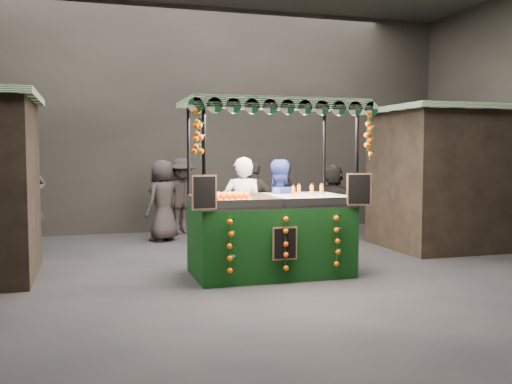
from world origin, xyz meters
name	(u,v)px	position (x,y,z in m)	size (l,w,h in m)	color
ground	(256,277)	(0.00, 0.00, 0.00)	(12.00, 12.00, 0.00)	black
market_hall	(256,35)	(0.00, 0.00, 3.38)	(12.10, 10.10, 5.05)	black
neighbour_stall_right	(458,177)	(4.40, 1.50, 1.31)	(3.00, 2.20, 2.60)	black
juice_stall	(272,222)	(0.26, 0.07, 0.77)	(2.58, 1.52, 2.50)	black
vendor_grey	(243,211)	(0.06, 0.94, 0.85)	(0.70, 0.55, 1.70)	gray
vendor_blue	(277,212)	(0.61, 0.87, 0.83)	(0.86, 0.69, 1.66)	navy
shopper_0	(25,202)	(-3.31, 2.81, 0.92)	(0.75, 0.58, 1.84)	#2D2824
shopper_1	(286,200)	(1.56, 3.16, 0.80)	(0.87, 0.73, 1.60)	#2E2925
shopper_2	(255,204)	(0.73, 2.53, 0.79)	(0.97, 0.87, 1.58)	black
shopper_3	(182,196)	(-0.31, 4.60, 0.82)	(1.22, 1.03, 1.64)	black
shopper_4	(163,201)	(-0.85, 3.68, 0.81)	(0.93, 0.91, 1.62)	black
shopper_5	(333,200)	(2.66, 3.28, 0.76)	(1.18, 1.40, 1.52)	black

